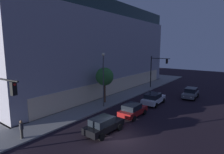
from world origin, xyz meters
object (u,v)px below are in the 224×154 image
object	(u,v)px
traffic_light_far_corner	(156,67)
car_grey	(191,93)
sidewalk_tree	(105,77)
modern_building	(67,49)
street_lamp_sidewalk	(103,73)
car_black	(104,125)
car_white	(153,98)
pedestrian_waiting	(21,128)
car_red	(133,110)

from	to	relation	value
traffic_light_far_corner	car_grey	bearing A→B (deg)	-113.48
sidewalk_tree	car_grey	size ratio (longest dim) A/B	1.17
modern_building	street_lamp_sidewalk	size ratio (longest dim) A/B	5.17
traffic_light_far_corner	car_black	bearing A→B (deg)	-169.24
street_lamp_sidewalk	car_white	xyz separation A→B (m)	(5.57, -4.88, -4.00)
modern_building	traffic_light_far_corner	xyz separation A→B (m)	(7.81, -17.77, -3.64)
pedestrian_waiting	car_red	distance (m)	12.08
car_red	car_white	world-z (taller)	car_white
car_black	car_grey	xyz separation A→B (m)	(18.49, -3.41, 0.00)
traffic_light_far_corner	car_red	world-z (taller)	traffic_light_far_corner
traffic_light_far_corner	modern_building	bearing A→B (deg)	113.72
traffic_light_far_corner	street_lamp_sidewalk	distance (m)	15.76
modern_building	car_white	bearing A→B (deg)	-96.14
sidewalk_tree	car_white	xyz separation A→B (m)	(3.92, -6.02, -3.17)
modern_building	traffic_light_far_corner	distance (m)	19.74
car_red	car_grey	xyz separation A→B (m)	(12.94, -3.42, 0.05)
car_black	street_lamp_sidewalk	bearing A→B (deg)	39.36
street_lamp_sidewalk	car_black	bearing A→B (deg)	-140.64
modern_building	car_black	world-z (taller)	modern_building
modern_building	car_grey	world-z (taller)	modern_building
car_black	modern_building	bearing A→B (deg)	57.48
modern_building	pedestrian_waiting	size ratio (longest dim) A/B	22.86
traffic_light_far_corner	car_white	world-z (taller)	traffic_light_far_corner
car_black	car_grey	size ratio (longest dim) A/B	0.98
car_black	car_grey	world-z (taller)	car_grey
traffic_light_far_corner	car_grey	xyz separation A→B (m)	(-3.28, -7.54, -3.56)
car_white	car_grey	bearing A→B (deg)	-26.86
car_black	car_grey	bearing A→B (deg)	-10.44
pedestrian_waiting	car_black	world-z (taller)	pedestrian_waiting
traffic_light_far_corner	car_grey	distance (m)	8.96
traffic_light_far_corner	pedestrian_waiting	size ratio (longest dim) A/B	3.83
street_lamp_sidewalk	pedestrian_waiting	distance (m)	12.06
traffic_light_far_corner	sidewalk_tree	bearing A→B (deg)	172.06
street_lamp_sidewalk	pedestrian_waiting	world-z (taller)	street_lamp_sidewalk
car_black	car_red	world-z (taller)	car_black
car_grey	pedestrian_waiting	bearing A→B (deg)	160.61
traffic_light_far_corner	pedestrian_waiting	bearing A→B (deg)	178.15
pedestrian_waiting	car_grey	world-z (taller)	pedestrian_waiting
pedestrian_waiting	street_lamp_sidewalk	bearing A→B (deg)	-0.32
modern_building	car_grey	distance (m)	26.70
modern_building	pedestrian_waiting	distance (m)	26.63
traffic_light_far_corner	sidewalk_tree	world-z (taller)	traffic_light_far_corner
car_grey	sidewalk_tree	bearing A→B (deg)	138.64
car_white	car_grey	world-z (taller)	car_grey
street_lamp_sidewalk	car_white	distance (m)	8.42
street_lamp_sidewalk	car_black	distance (m)	8.78
traffic_light_far_corner	car_grey	size ratio (longest dim) A/B	1.43
pedestrian_waiting	car_grey	distance (m)	25.37
street_lamp_sidewalk	car_white	bearing A→B (deg)	-41.18
car_white	pedestrian_waiting	bearing A→B (deg)	163.84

